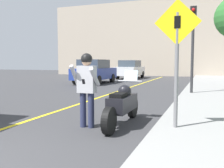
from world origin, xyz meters
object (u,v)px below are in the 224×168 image
Objects in this scene: person_biker at (87,83)px; traffic_light at (193,33)px; crossing_sign at (177,51)px; parked_car_blue at (95,71)px; parked_car_white at (130,69)px; motorcycle at (123,104)px.

traffic_light is at bearing 73.09° from person_biker.
parked_car_blue is at bearing 121.84° from crossing_sign.
crossing_sign is 0.61× the size of parked_car_blue.
traffic_light is (-0.01, 6.25, 1.03)m from crossing_sign.
traffic_light reaches higher than parked_car_white.
parked_car_blue is 1.00× the size of parked_car_white.
parked_car_white is at bearing 103.23° from person_biker.
crossing_sign is at bearing -58.16° from parked_car_blue.
traffic_light reaches higher than motorcycle.
person_biker is 2.06m from crossing_sign.
person_biker is 0.40× the size of parked_car_blue.
motorcycle is 0.55× the size of parked_car_white.
parked_car_blue is (-6.79, 10.93, -0.84)m from crossing_sign.
motorcycle is 11.90m from parked_car_blue.
traffic_light is at bearing -34.65° from parked_car_blue.
crossing_sign reaches higher than parked_car_white.
crossing_sign reaches higher than motorcycle.
parked_car_blue reaches higher than person_biker.
person_biker is 0.45× the size of traffic_light.
parked_car_blue is (-4.85, 11.05, -0.17)m from person_biker.
parked_car_white is (0.77, 6.29, 0.00)m from parked_car_blue.
crossing_sign is 18.26m from parked_car_white.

